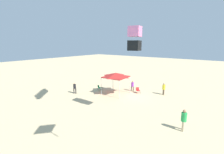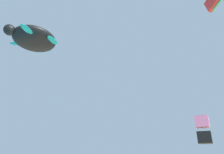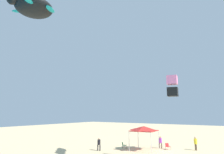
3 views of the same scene
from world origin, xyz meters
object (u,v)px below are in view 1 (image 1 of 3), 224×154
at_px(person_by_tent, 132,85).
at_px(person_beachcomber, 184,118).
at_px(kite_box_pink, 135,39).
at_px(folding_chair_near_cooler, 138,90).
at_px(person_watching_sky, 75,87).
at_px(canopy_tent, 116,75).
at_px(folding_chair_right_of_tent, 99,87).
at_px(person_far_stroller, 164,88).

xyz_separation_m(person_by_tent, person_beachcomber, (-9.08, 7.13, 0.16)).
bearing_deg(kite_box_pink, folding_chair_near_cooler, -75.02).
xyz_separation_m(folding_chair_near_cooler, person_watching_sky, (7.27, 5.85, 0.49)).
relative_size(person_watching_sky, person_by_tent, 1.01).
relative_size(canopy_tent, folding_chair_right_of_tent, 4.05).
bearing_deg(folding_chair_right_of_tent, canopy_tent, -107.23).
height_order(person_beachcomber, kite_box_pink, kite_box_pink).
relative_size(canopy_tent, person_by_tent, 2.04).
xyz_separation_m(canopy_tent, person_watching_sky, (4.86, 3.59, -1.82)).
height_order(folding_chair_near_cooler, kite_box_pink, kite_box_pink).
distance_m(person_watching_sky, person_far_stroller, 12.91).
distance_m(person_by_tent, person_beachcomber, 11.55).
distance_m(folding_chair_right_of_tent, person_watching_sky, 3.90).
relative_size(folding_chair_near_cooler, person_far_stroller, 0.47).
xyz_separation_m(folding_chair_near_cooler, folding_chair_right_of_tent, (5.49, 2.41, 0.00)).
bearing_deg(folding_chair_near_cooler, folding_chair_right_of_tent, 155.88).
height_order(person_by_tent, person_beachcomber, person_beachcomber).
xyz_separation_m(person_watching_sky, person_by_tent, (-6.13, -6.21, -0.01)).
bearing_deg(person_beachcomber, person_by_tent, 35.66).
bearing_deg(person_by_tent, folding_chair_near_cooler, 139.57).
xyz_separation_m(canopy_tent, kite_box_pink, (-5.70, 4.99, 4.89)).
xyz_separation_m(folding_chair_near_cooler, person_by_tent, (1.14, -0.36, 0.48)).
xyz_separation_m(person_watching_sky, person_far_stroller, (-10.58, -7.41, 0.05)).
xyz_separation_m(folding_chair_right_of_tent, kite_box_pink, (-8.79, 4.83, 7.21)).
bearing_deg(kite_box_pink, person_by_tent, -69.24).
distance_m(canopy_tent, person_far_stroller, 7.10).
bearing_deg(folding_chair_near_cooler, person_beachcomber, -88.30).
xyz_separation_m(canopy_tent, folding_chair_right_of_tent, (3.09, 0.16, -2.32)).
relative_size(person_by_tent, person_beachcomber, 0.86).
bearing_deg(person_beachcomber, person_watching_sky, 70.32).
bearing_deg(person_by_tent, canopy_tent, 41.17).
relative_size(person_far_stroller, kite_box_pink, 0.80).
height_order(person_far_stroller, kite_box_pink, kite_box_pink).
height_order(folding_chair_near_cooler, person_far_stroller, person_far_stroller).
bearing_deg(canopy_tent, folding_chair_right_of_tent, 2.92).
bearing_deg(person_far_stroller, folding_chair_right_of_tent, 80.51).
xyz_separation_m(person_beachcomber, kite_box_pink, (4.65, 0.47, 6.57)).
distance_m(person_by_tent, person_far_stroller, 4.61).
xyz_separation_m(folding_chair_right_of_tent, person_beachcomber, (-13.44, 4.36, 0.64)).
bearing_deg(person_beachcomber, folding_chair_right_of_tent, 55.82).
distance_m(folding_chair_right_of_tent, person_beachcomber, 14.14).
height_order(person_watching_sky, person_far_stroller, person_far_stroller).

